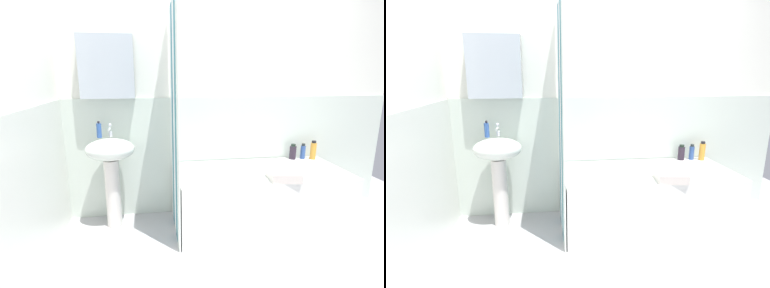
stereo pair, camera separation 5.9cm
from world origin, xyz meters
The scene contains 11 objects.
wall_back_tiled centered at (-0.07, 1.26, 1.14)m, with size 3.60×0.18×2.40m.
wall_left_tiled centered at (-1.57, 0.34, 1.12)m, with size 0.07×1.81×2.40m.
sink centered at (-1.09, 1.03, 0.63)m, with size 0.44×0.34×0.86m.
faucet centered at (-1.09, 1.11, 0.92)m, with size 0.03×0.12×0.12m.
soap_dispenser centered at (-1.18, 1.09, 0.93)m, with size 0.04×0.04×0.16m.
bathtub centered at (0.29, 0.86, 0.27)m, with size 1.56×0.73×0.55m, color white.
shower_curtain centered at (-0.51, 0.86, 1.00)m, with size 0.01×0.73×2.00m.
shampoo_bottle centered at (0.97, 1.13, 0.64)m, with size 0.06×0.06×0.20m.
body_wash_bottle centered at (0.87, 1.16, 0.63)m, with size 0.05×0.05×0.16m.
lotion_bottle centered at (0.76, 1.16, 0.62)m, with size 0.07×0.07×0.16m.
towel_folded centered at (0.39, 0.60, 0.59)m, with size 0.25×0.22×0.08m, color silver.
Camera 2 is at (-0.66, -1.59, 1.43)m, focal length 26.96 mm.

